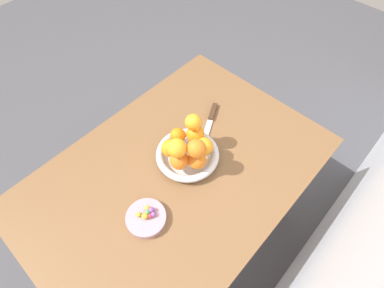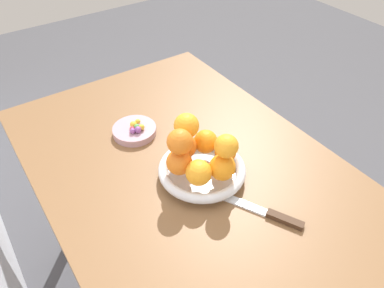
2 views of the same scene
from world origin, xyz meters
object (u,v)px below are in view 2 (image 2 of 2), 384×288
Objects in this scene: knife at (261,210)px; orange_2 at (184,146)px; orange_6 at (186,126)px; orange_7 at (180,142)px; orange_5 at (222,167)px; candy_ball_4 at (138,121)px; candy_ball_6 at (132,129)px; candy_ball_0 at (133,131)px; orange_1 at (206,142)px; candy_dish at (135,131)px; dining_table at (185,184)px; fruit_bowl at (202,171)px; orange_8 at (226,146)px; orange_3 at (179,162)px; candy_ball_1 at (142,127)px; orange_0 at (225,152)px; candy_ball_2 at (133,125)px; orange_4 at (199,173)px; candy_ball_5 at (137,127)px; candy_ball_7 at (138,130)px; candy_ball_3 at (139,126)px.

orange_2 is at bearing 15.34° from knife.
orange_6 is 0.06m from orange_7.
orange_7 is (0.08, 0.07, 0.07)m from orange_5.
candy_ball_4 is 0.04m from candy_ball_6.
orange_1 is at bearing -148.92° from candy_ball_0.
knife is at bearing -165.81° from candy_dish.
knife is (-0.25, -0.06, 0.09)m from dining_table.
fruit_bowl is 0.08m from orange_2.
orange_8 is at bearing -162.08° from candy_ball_6.
orange_5 is at bearing -134.29° from orange_3.
orange_5 reaches higher than candy_ball_1.
dining_table is 16.52× the size of orange_3.
orange_6 is at bearing -168.51° from candy_ball_1.
candy_ball_2 is at bearing 24.20° from orange_0.
orange_4 is (-0.11, 0.03, 0.16)m from dining_table.
candy_dish is 7.05× the size of candy_ball_5.
fruit_bowl reaches higher than candy_ball_4.
candy_ball_4 is at bearing -53.84° from candy_ball_6.
candy_ball_2 is at bearing 0.09° from candy_ball_7.
knife is (-0.43, -0.11, -0.03)m from candy_ball_5.
orange_3 is 0.06m from orange_4.
orange_4 is at bearing -161.38° from orange_3.
orange_0 is 0.24× the size of knife.
orange_1 is at bearing -44.07° from fruit_bowl.
candy_ball_6 is (0.00, 0.02, -0.00)m from candy_ball_5.
candy_ball_4 is at bearing -32.43° from candy_ball_5.
candy_ball_6 is 0.06× the size of knife.
candy_ball_0 is at bearing 18.55° from orange_2.
candy_ball_6 is (0.27, 0.14, -0.04)m from orange_0.
orange_4 is 0.32m from candy_ball_4.
orange_2 reaches higher than dining_table.
fruit_bowl is at bearing -168.10° from candy_ball_3.
orange_6 reaches higher than orange_3.
orange_3 is at bearing 176.38° from candy_ball_4.
orange_7 is 0.25m from candy_ball_0.
orange_3 is 1.02× the size of orange_6.
orange_5 is 0.14m from orange_6.
candy_ball_3 is (0.21, 0.10, -0.04)m from orange_1.
candy_ball_1 is 0.98× the size of candy_ball_5.
orange_3 is 0.07m from orange_7.
orange_3 is 3.61× the size of candy_ball_1.
candy_ball_0 is 0.05m from candy_ball_4.
candy_ball_3 is (0.20, 0.04, -0.11)m from orange_6.
orange_1 is (0.04, -0.04, 0.05)m from fruit_bowl.
fruit_bowl is 0.27m from candy_ball_2.
candy_ball_1 is at bearing -127.93° from candy_ball_5.
knife is at bearing -165.92° from candy_ball_5.
candy_ball_1 is (0.26, 0.11, -0.04)m from orange_0.
orange_1 is (0.06, 0.02, 0.00)m from orange_0.
orange_8 is at bearing 139.92° from orange_0.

